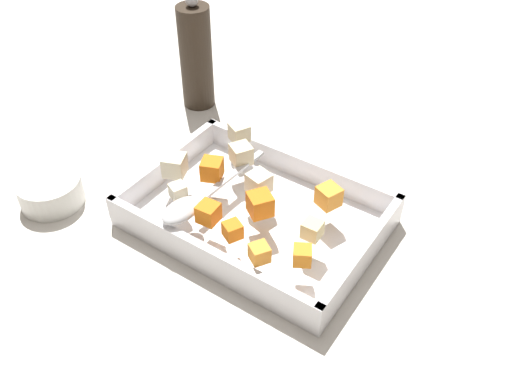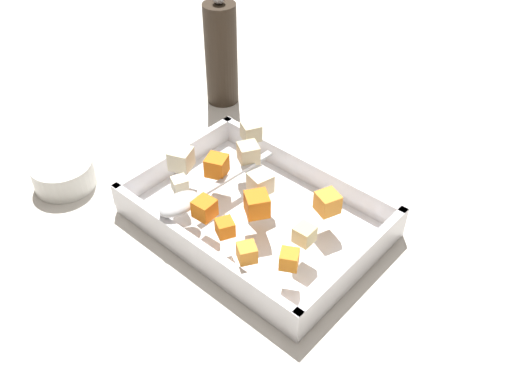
% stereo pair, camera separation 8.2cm
% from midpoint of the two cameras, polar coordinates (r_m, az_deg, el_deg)
% --- Properties ---
extents(ground_plane, '(4.00, 4.00, 0.00)m').
position_cam_midpoint_polar(ground_plane, '(0.87, -3.48, -2.93)').
color(ground_plane, beige).
extents(baking_dish, '(0.37, 0.26, 0.05)m').
position_cam_midpoint_polar(baking_dish, '(0.85, -2.75, -2.62)').
color(baking_dish, silver).
rests_on(baking_dish, ground_plane).
extents(carrot_chunk_far_right, '(0.03, 0.03, 0.03)m').
position_cam_midpoint_polar(carrot_chunk_far_right, '(0.79, -7.86, -2.25)').
color(carrot_chunk_far_right, orange).
rests_on(carrot_chunk_far_right, baking_dish).
extents(carrot_chunk_under_handle, '(0.04, 0.04, 0.03)m').
position_cam_midpoint_polar(carrot_chunk_under_handle, '(0.81, 4.55, -0.55)').
color(carrot_chunk_under_handle, orange).
rests_on(carrot_chunk_under_handle, baking_dish).
extents(carrot_chunk_heap_top, '(0.04, 0.04, 0.03)m').
position_cam_midpoint_polar(carrot_chunk_heap_top, '(0.86, -7.24, 2.22)').
color(carrot_chunk_heap_top, orange).
rests_on(carrot_chunk_heap_top, baking_dish).
extents(carrot_chunk_mid_right, '(0.03, 0.03, 0.02)m').
position_cam_midpoint_polar(carrot_chunk_mid_right, '(0.73, -2.87, -6.37)').
color(carrot_chunk_mid_right, orange).
rests_on(carrot_chunk_mid_right, baking_dish).
extents(carrot_chunk_back_center, '(0.03, 0.03, 0.02)m').
position_cam_midpoint_polar(carrot_chunk_back_center, '(0.73, 1.52, -6.62)').
color(carrot_chunk_back_center, orange).
rests_on(carrot_chunk_back_center, baking_dish).
extents(carrot_chunk_center, '(0.03, 0.03, 0.02)m').
position_cam_midpoint_polar(carrot_chunk_center, '(0.76, -5.49, -4.03)').
color(carrot_chunk_center, orange).
rests_on(carrot_chunk_center, baking_dish).
extents(carrot_chunk_corner_se, '(0.04, 0.04, 0.03)m').
position_cam_midpoint_polar(carrot_chunk_corner_se, '(0.79, -2.55, -1.36)').
color(carrot_chunk_corner_se, orange).
rests_on(carrot_chunk_corner_se, baking_dish).
extents(potato_chunk_near_left, '(0.03, 0.03, 0.02)m').
position_cam_midpoint_polar(potato_chunk_near_left, '(0.83, -10.76, -0.02)').
color(potato_chunk_near_left, beige).
rests_on(potato_chunk_near_left, baking_dish).
extents(potato_chunk_corner_sw, '(0.04, 0.04, 0.03)m').
position_cam_midpoint_polar(potato_chunk_corner_sw, '(0.88, -10.98, 2.60)').
color(potato_chunk_corner_sw, beige).
rests_on(potato_chunk_corner_sw, baking_dish).
extents(potato_chunk_heap_side, '(0.04, 0.04, 0.03)m').
position_cam_midpoint_polar(potato_chunk_heap_side, '(0.89, -4.19, 3.78)').
color(potato_chunk_heap_side, beige).
rests_on(potato_chunk_heap_side, baking_dish).
extents(potato_chunk_far_left, '(0.04, 0.04, 0.03)m').
position_cam_midpoint_polar(potato_chunk_far_left, '(0.94, -4.24, 6.00)').
color(potato_chunk_far_left, beige).
rests_on(potato_chunk_far_left, baking_dish).
extents(potato_chunk_near_right, '(0.04, 0.04, 0.03)m').
position_cam_midpoint_polar(potato_chunk_near_right, '(0.83, -2.53, 0.86)').
color(potato_chunk_near_right, beige).
rests_on(potato_chunk_near_right, baking_dish).
extents(potato_chunk_corner_ne, '(0.03, 0.03, 0.03)m').
position_cam_midpoint_polar(potato_chunk_corner_ne, '(0.76, 2.69, -3.97)').
color(potato_chunk_corner_ne, '#E0CC89').
rests_on(potato_chunk_corner_ne, baking_dish).
extents(serving_spoon, '(0.04, 0.22, 0.02)m').
position_cam_midpoint_polar(serving_spoon, '(0.81, -9.84, -1.53)').
color(serving_spoon, silver).
rests_on(serving_spoon, baking_dish).
extents(pepper_mill, '(0.06, 0.06, 0.22)m').
position_cam_midpoint_polar(pepper_mill, '(1.10, -8.32, 13.42)').
color(pepper_mill, '#2D2319').
rests_on(pepper_mill, ground_plane).
extents(small_prep_bowl, '(0.10, 0.10, 0.04)m').
position_cam_midpoint_polar(small_prep_bowl, '(0.96, -22.53, -0.01)').
color(small_prep_bowl, silver).
rests_on(small_prep_bowl, ground_plane).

